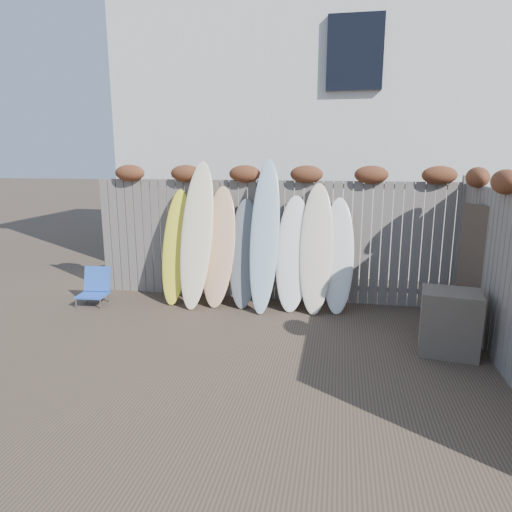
% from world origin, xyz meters
% --- Properties ---
extents(ground, '(80.00, 80.00, 0.00)m').
position_xyz_m(ground, '(0.00, 0.00, 0.00)').
color(ground, '#493A2D').
extents(back_fence, '(6.05, 0.28, 2.24)m').
position_xyz_m(back_fence, '(0.06, 2.39, 1.18)').
color(back_fence, slate).
rests_on(back_fence, ground).
extents(right_fence, '(0.28, 4.40, 2.24)m').
position_xyz_m(right_fence, '(2.99, 0.25, 1.14)').
color(right_fence, slate).
rests_on(right_fence, ground).
extents(house, '(8.50, 5.50, 6.33)m').
position_xyz_m(house, '(0.50, 6.50, 3.20)').
color(house, silver).
rests_on(house, ground).
extents(beach_chair, '(0.48, 0.51, 0.59)m').
position_xyz_m(beach_chair, '(-2.78, 1.62, 0.27)').
color(beach_chair, blue).
rests_on(beach_chair, ground).
extents(wooden_crate, '(0.76, 0.66, 0.79)m').
position_xyz_m(wooden_crate, '(2.52, 0.62, 0.39)').
color(wooden_crate, brown).
rests_on(wooden_crate, ground).
extents(lattice_panel, '(0.53, 1.09, 1.76)m').
position_xyz_m(lattice_panel, '(3.05, 1.06, 0.88)').
color(lattice_panel, '#513831').
rests_on(lattice_panel, ground).
extents(surfboard_0, '(0.48, 0.68, 1.85)m').
position_xyz_m(surfboard_0, '(-1.49, 2.00, 0.93)').
color(surfboard_0, yellow).
rests_on(surfboard_0, ground).
extents(surfboard_1, '(0.57, 0.84, 2.31)m').
position_xyz_m(surfboard_1, '(-1.10, 1.91, 1.16)').
color(surfboard_1, '#FBEEC3').
rests_on(surfboard_1, ground).
extents(surfboard_2, '(0.58, 0.71, 1.91)m').
position_xyz_m(surfboard_2, '(-0.76, 2.00, 0.96)').
color(surfboard_2, '#F3CD82').
rests_on(surfboard_2, ground).
extents(surfboard_3, '(0.51, 0.64, 1.72)m').
position_xyz_m(surfboard_3, '(-0.35, 2.00, 0.86)').
color(surfboard_3, slate).
rests_on(surfboard_3, ground).
extents(surfboard_4, '(0.47, 0.83, 2.35)m').
position_xyz_m(surfboard_4, '(0.01, 1.91, 1.17)').
color(surfboard_4, '#A4C3D4').
rests_on(surfboard_4, ground).
extents(surfboard_5, '(0.56, 0.66, 1.78)m').
position_xyz_m(surfboard_5, '(0.44, 1.99, 0.89)').
color(surfboard_5, white).
rests_on(surfboard_5, ground).
extents(surfboard_6, '(0.52, 0.71, 1.98)m').
position_xyz_m(surfboard_6, '(0.80, 1.98, 0.99)').
color(surfboard_6, beige).
rests_on(surfboard_6, ground).
extents(surfboard_7, '(0.50, 0.64, 1.76)m').
position_xyz_m(surfboard_7, '(1.14, 2.02, 0.88)').
color(surfboard_7, white).
rests_on(surfboard_7, ground).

